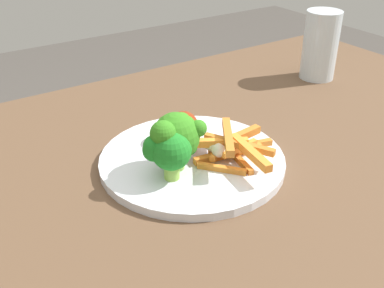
{
  "coord_description": "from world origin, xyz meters",
  "views": [
    {
      "loc": [
        -0.3,
        -0.46,
        1.09
      ],
      "look_at": [
        0.01,
        0.0,
        0.77
      ],
      "focal_mm": 43.24,
      "sensor_mm": 36.0,
      "label": 1
    }
  ],
  "objects_px": {
    "chicken_drumstick_near": "(183,129)",
    "water_glass": "(320,45)",
    "dinner_plate": "(192,160)",
    "dining_table": "(187,225)",
    "broccoli_floret_front": "(175,144)",
    "carrot_fries_pile": "(234,147)",
    "broccoli_floret_back": "(168,150)",
    "broccoli_floret_middle": "(175,136)",
    "chicken_drumstick_far": "(182,132)"
  },
  "relations": [
    {
      "from": "broccoli_floret_front",
      "to": "chicken_drumstick_near",
      "type": "bearing_deg",
      "value": 49.11
    },
    {
      "from": "dining_table",
      "to": "broccoli_floret_front",
      "type": "relative_size",
      "value": 19.52
    },
    {
      "from": "dining_table",
      "to": "broccoli_floret_front",
      "type": "bearing_deg",
      "value": -153.0
    },
    {
      "from": "broccoli_floret_front",
      "to": "dining_table",
      "type": "bearing_deg",
      "value": 27.0
    },
    {
      "from": "dinner_plate",
      "to": "broccoli_floret_middle",
      "type": "relative_size",
      "value": 3.21
    },
    {
      "from": "chicken_drumstick_near",
      "to": "water_glass",
      "type": "bearing_deg",
      "value": 13.75
    },
    {
      "from": "broccoli_floret_back",
      "to": "chicken_drumstick_near",
      "type": "relative_size",
      "value": 0.59
    },
    {
      "from": "dining_table",
      "to": "broccoli_floret_back",
      "type": "height_order",
      "value": "broccoli_floret_back"
    },
    {
      "from": "dining_table",
      "to": "chicken_drumstick_far",
      "type": "bearing_deg",
      "value": 67.15
    },
    {
      "from": "carrot_fries_pile",
      "to": "dining_table",
      "type": "bearing_deg",
      "value": 143.78
    },
    {
      "from": "chicken_drumstick_far",
      "to": "water_glass",
      "type": "distance_m",
      "value": 0.4
    },
    {
      "from": "dining_table",
      "to": "chicken_drumstick_far",
      "type": "xyz_separation_m",
      "value": [
        0.02,
        0.04,
        0.14
      ]
    },
    {
      "from": "dining_table",
      "to": "broccoli_floret_back",
      "type": "distance_m",
      "value": 0.17
    },
    {
      "from": "broccoli_floret_back",
      "to": "chicken_drumstick_near",
      "type": "height_order",
      "value": "broccoli_floret_back"
    },
    {
      "from": "water_glass",
      "to": "chicken_drumstick_near",
      "type": "bearing_deg",
      "value": -166.25
    },
    {
      "from": "water_glass",
      "to": "dining_table",
      "type": "bearing_deg",
      "value": -161.27
    },
    {
      "from": "broccoli_floret_front",
      "to": "broccoli_floret_back",
      "type": "height_order",
      "value": "broccoli_floret_back"
    },
    {
      "from": "broccoli_floret_front",
      "to": "water_glass",
      "type": "relative_size",
      "value": 0.49
    },
    {
      "from": "broccoli_floret_front",
      "to": "broccoli_floret_middle",
      "type": "distance_m",
      "value": 0.01
    },
    {
      "from": "broccoli_floret_back",
      "to": "broccoli_floret_front",
      "type": "bearing_deg",
      "value": 36.82
    },
    {
      "from": "broccoli_floret_middle",
      "to": "broccoli_floret_front",
      "type": "bearing_deg",
      "value": 137.94
    },
    {
      "from": "broccoli_floret_middle",
      "to": "chicken_drumstick_far",
      "type": "bearing_deg",
      "value": 49.6
    },
    {
      "from": "broccoli_floret_back",
      "to": "chicken_drumstick_near",
      "type": "xyz_separation_m",
      "value": [
        0.07,
        0.07,
        -0.02
      ]
    },
    {
      "from": "dinner_plate",
      "to": "water_glass",
      "type": "bearing_deg",
      "value": 19.08
    },
    {
      "from": "chicken_drumstick_near",
      "to": "chicken_drumstick_far",
      "type": "distance_m",
      "value": 0.01
    },
    {
      "from": "broccoli_floret_front",
      "to": "chicken_drumstick_far",
      "type": "xyz_separation_m",
      "value": [
        0.04,
        0.05,
        -0.02
      ]
    },
    {
      "from": "dining_table",
      "to": "dinner_plate",
      "type": "distance_m",
      "value": 0.11
    },
    {
      "from": "chicken_drumstick_near",
      "to": "chicken_drumstick_far",
      "type": "bearing_deg",
      "value": -133.55
    },
    {
      "from": "broccoli_floret_back",
      "to": "chicken_drumstick_near",
      "type": "distance_m",
      "value": 0.1
    },
    {
      "from": "broccoli_floret_back",
      "to": "chicken_drumstick_far",
      "type": "distance_m",
      "value": 0.09
    },
    {
      "from": "broccoli_floret_middle",
      "to": "chicken_drumstick_near",
      "type": "height_order",
      "value": "broccoli_floret_middle"
    },
    {
      "from": "broccoli_floret_middle",
      "to": "chicken_drumstick_far",
      "type": "height_order",
      "value": "broccoli_floret_middle"
    },
    {
      "from": "broccoli_floret_front",
      "to": "water_glass",
      "type": "distance_m",
      "value": 0.45
    },
    {
      "from": "broccoli_floret_back",
      "to": "water_glass",
      "type": "height_order",
      "value": "water_glass"
    },
    {
      "from": "dining_table",
      "to": "broccoli_floret_back",
      "type": "relative_size",
      "value": 18.66
    },
    {
      "from": "broccoli_floret_middle",
      "to": "water_glass",
      "type": "height_order",
      "value": "water_glass"
    },
    {
      "from": "broccoli_floret_front",
      "to": "chicken_drumstick_near",
      "type": "height_order",
      "value": "broccoli_floret_front"
    },
    {
      "from": "broccoli_floret_back",
      "to": "dinner_plate",
      "type": "bearing_deg",
      "value": 27.0
    },
    {
      "from": "water_glass",
      "to": "dinner_plate",
      "type": "bearing_deg",
      "value": -160.92
    },
    {
      "from": "broccoli_floret_middle",
      "to": "water_glass",
      "type": "relative_size",
      "value": 0.6
    },
    {
      "from": "dinner_plate",
      "to": "broccoli_floret_back",
      "type": "height_order",
      "value": "broccoli_floret_back"
    },
    {
      "from": "dinner_plate",
      "to": "water_glass",
      "type": "relative_size",
      "value": 1.94
    },
    {
      "from": "carrot_fries_pile",
      "to": "chicken_drumstick_far",
      "type": "xyz_separation_m",
      "value": [
        -0.04,
        0.07,
        0.0
      ]
    },
    {
      "from": "broccoli_floret_middle",
      "to": "broccoli_floret_back",
      "type": "bearing_deg",
      "value": -143.45
    },
    {
      "from": "chicken_drumstick_far",
      "to": "broccoli_floret_middle",
      "type": "bearing_deg",
      "value": -130.4
    },
    {
      "from": "broccoli_floret_back",
      "to": "carrot_fries_pile",
      "type": "relative_size",
      "value": 0.53
    },
    {
      "from": "chicken_drumstick_far",
      "to": "water_glass",
      "type": "bearing_deg",
      "value": 14.52
    },
    {
      "from": "dining_table",
      "to": "dinner_plate",
      "type": "bearing_deg",
      "value": 1.63
    },
    {
      "from": "broccoli_floret_back",
      "to": "water_glass",
      "type": "xyz_separation_m",
      "value": [
        0.45,
        0.16,
        0.01
      ]
    },
    {
      "from": "dinner_plate",
      "to": "broccoli_floret_back",
      "type": "xyz_separation_m",
      "value": [
        -0.05,
        -0.03,
        0.05
      ]
    }
  ]
}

